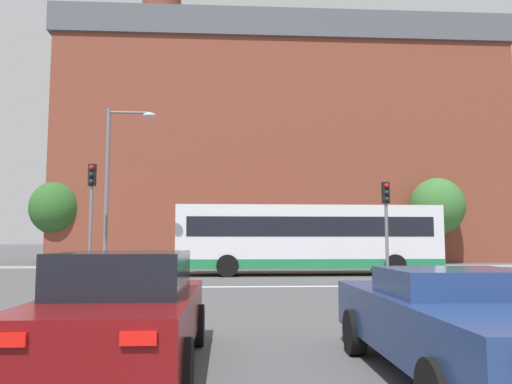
{
  "coord_description": "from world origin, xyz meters",
  "views": [
    {
      "loc": [
        -0.67,
        -2.57,
        1.64
      ],
      "look_at": [
        0.62,
        18.82,
        3.72
      ],
      "focal_mm": 35.0,
      "sensor_mm": 36.0,
      "label": 1
    }
  ],
  "objects_px": {
    "traffic_light_near_left": "(91,204)",
    "pedestrian_waiting": "(349,249)",
    "car_roadster_right": "(459,323)",
    "traffic_light_near_right": "(386,215)",
    "car_saloon_left": "(124,309)",
    "street_lamp_junction": "(116,175)",
    "bus_crossing_lead": "(307,238)",
    "pedestrian_walking_east": "(341,252)"
  },
  "relations": [
    {
      "from": "car_roadster_right",
      "to": "traffic_light_near_right",
      "type": "bearing_deg",
      "value": 76.17
    },
    {
      "from": "street_lamp_junction",
      "to": "pedestrian_walking_east",
      "type": "xyz_separation_m",
      "value": [
        11.45,
        10.76,
        -3.29
      ]
    },
    {
      "from": "pedestrian_walking_east",
      "to": "car_roadster_right",
      "type": "bearing_deg",
      "value": -164.34
    },
    {
      "from": "traffic_light_near_right",
      "to": "pedestrian_walking_east",
      "type": "bearing_deg",
      "value": 84.92
    },
    {
      "from": "traffic_light_near_left",
      "to": "street_lamp_junction",
      "type": "bearing_deg",
      "value": 66.35
    },
    {
      "from": "car_saloon_left",
      "to": "traffic_light_near_right",
      "type": "distance_m",
      "value": 13.94
    },
    {
      "from": "traffic_light_near_right",
      "to": "traffic_light_near_left",
      "type": "xyz_separation_m",
      "value": [
        -10.93,
        0.08,
        0.37
      ]
    },
    {
      "from": "car_saloon_left",
      "to": "traffic_light_near_left",
      "type": "height_order",
      "value": "traffic_light_near_left"
    },
    {
      "from": "bus_crossing_lead",
      "to": "pedestrian_walking_east",
      "type": "distance_m",
      "value": 7.5
    },
    {
      "from": "car_saloon_left",
      "to": "car_roadster_right",
      "type": "relative_size",
      "value": 0.9
    },
    {
      "from": "bus_crossing_lead",
      "to": "traffic_light_near_left",
      "type": "bearing_deg",
      "value": -58.92
    },
    {
      "from": "traffic_light_near_left",
      "to": "pedestrian_waiting",
      "type": "distance_m",
      "value": 18.22
    },
    {
      "from": "car_saloon_left",
      "to": "traffic_light_near_left",
      "type": "bearing_deg",
      "value": 107.06
    },
    {
      "from": "bus_crossing_lead",
      "to": "traffic_light_near_right",
      "type": "distance_m",
      "value": 5.86
    },
    {
      "from": "traffic_light_near_left",
      "to": "street_lamp_junction",
      "type": "height_order",
      "value": "street_lamp_junction"
    },
    {
      "from": "car_saloon_left",
      "to": "pedestrian_walking_east",
      "type": "height_order",
      "value": "pedestrian_walking_east"
    },
    {
      "from": "traffic_light_near_right",
      "to": "bus_crossing_lead",
      "type": "bearing_deg",
      "value": 111.46
    },
    {
      "from": "bus_crossing_lead",
      "to": "traffic_light_near_left",
      "type": "height_order",
      "value": "traffic_light_near_left"
    },
    {
      "from": "traffic_light_near_left",
      "to": "car_saloon_left",
      "type": "bearing_deg",
      "value": -72.98
    },
    {
      "from": "street_lamp_junction",
      "to": "traffic_light_near_right",
      "type": "bearing_deg",
      "value": -7.54
    },
    {
      "from": "traffic_light_near_right",
      "to": "pedestrian_waiting",
      "type": "relative_size",
      "value": 2.13
    },
    {
      "from": "traffic_light_near_right",
      "to": "car_saloon_left",
      "type": "bearing_deg",
      "value": -121.97
    },
    {
      "from": "pedestrian_waiting",
      "to": "street_lamp_junction",
      "type": "bearing_deg",
      "value": 79.17
    },
    {
      "from": "car_saloon_left",
      "to": "traffic_light_near_left",
      "type": "distance_m",
      "value": 12.55
    },
    {
      "from": "car_roadster_right",
      "to": "traffic_light_near_right",
      "type": "distance_m",
      "value": 13.16
    },
    {
      "from": "bus_crossing_lead",
      "to": "pedestrian_waiting",
      "type": "bearing_deg",
      "value": 152.92
    },
    {
      "from": "bus_crossing_lead",
      "to": "pedestrian_walking_east",
      "type": "xyz_separation_m",
      "value": [
        3.2,
        6.73,
        -0.85
      ]
    },
    {
      "from": "car_roadster_right",
      "to": "traffic_light_near_left",
      "type": "distance_m",
      "value": 14.98
    },
    {
      "from": "car_saloon_left",
      "to": "pedestrian_waiting",
      "type": "height_order",
      "value": "pedestrian_waiting"
    },
    {
      "from": "traffic_light_near_right",
      "to": "pedestrian_walking_east",
      "type": "relative_size",
      "value": 2.43
    },
    {
      "from": "car_roadster_right",
      "to": "street_lamp_junction",
      "type": "height_order",
      "value": "street_lamp_junction"
    },
    {
      "from": "traffic_light_near_right",
      "to": "car_roadster_right",
      "type": "bearing_deg",
      "value": -104.63
    },
    {
      "from": "car_saloon_left",
      "to": "street_lamp_junction",
      "type": "height_order",
      "value": "street_lamp_junction"
    },
    {
      "from": "car_saloon_left",
      "to": "traffic_light_near_left",
      "type": "relative_size",
      "value": 0.99
    },
    {
      "from": "bus_crossing_lead",
      "to": "traffic_light_near_right",
      "type": "relative_size",
      "value": 3.22
    },
    {
      "from": "traffic_light_near_right",
      "to": "pedestrian_walking_east",
      "type": "height_order",
      "value": "traffic_light_near_right"
    },
    {
      "from": "street_lamp_junction",
      "to": "pedestrian_walking_east",
      "type": "distance_m",
      "value": 16.05
    },
    {
      "from": "bus_crossing_lead",
      "to": "street_lamp_junction",
      "type": "relative_size",
      "value": 1.8
    },
    {
      "from": "traffic_light_near_left",
      "to": "street_lamp_junction",
      "type": "distance_m",
      "value": 1.87
    },
    {
      "from": "pedestrian_waiting",
      "to": "traffic_light_near_left",
      "type": "bearing_deg",
      "value": 80.88
    },
    {
      "from": "pedestrian_waiting",
      "to": "pedestrian_walking_east",
      "type": "bearing_deg",
      "value": 87.11
    },
    {
      "from": "traffic_light_near_left",
      "to": "pedestrian_waiting",
      "type": "relative_size",
      "value": 2.46
    }
  ]
}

